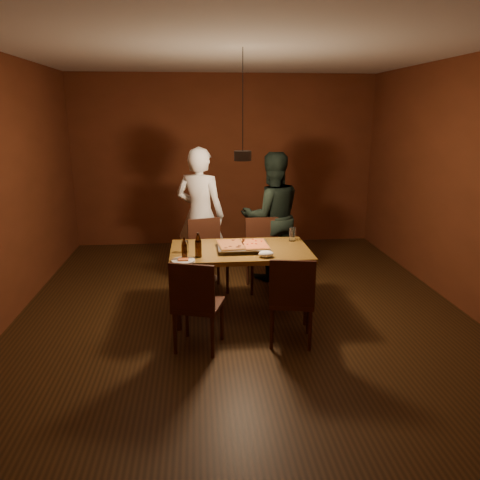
{
  "coord_description": "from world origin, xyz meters",
  "views": [
    {
      "loc": [
        -0.48,
        -4.87,
        2.18
      ],
      "look_at": [
        -0.03,
        -0.01,
        0.85
      ],
      "focal_mm": 35.0,
      "sensor_mm": 36.0,
      "label": 1
    }
  ],
  "objects": [
    {
      "name": "room_shell",
      "position": [
        0.0,
        0.0,
        1.4
      ],
      "size": [
        6.0,
        6.0,
        6.0
      ],
      "color": "#39220F",
      "rests_on": "ground"
    },
    {
      "name": "beer_bottle_b",
      "position": [
        -0.48,
        -0.27,
        0.88
      ],
      "size": [
        0.07,
        0.07,
        0.26
      ],
      "color": "black",
      "rests_on": "dining_table"
    },
    {
      "name": "pizza_meat",
      "position": [
        -0.13,
        -0.03,
        0.81
      ],
      "size": [
        0.3,
        0.44,
        0.02
      ],
      "primitive_type": "cube",
      "rotation": [
        0.0,
        0.0,
        0.1
      ],
      "color": "maroon",
      "rests_on": "pizza_tray"
    },
    {
      "name": "water_glass_left",
      "position": [
        -0.62,
        -0.07,
        0.81
      ],
      "size": [
        0.08,
        0.08,
        0.12
      ],
      "primitive_type": "cylinder",
      "color": "silver",
      "rests_on": "dining_table"
    },
    {
      "name": "plate_slice",
      "position": [
        -0.63,
        -0.4,
        0.76
      ],
      "size": [
        0.23,
        0.23,
        0.03
      ],
      "color": "white",
      "rests_on": "dining_table"
    },
    {
      "name": "pendant_lamp",
      "position": [
        0.0,
        0.0,
        1.76
      ],
      "size": [
        0.18,
        0.18,
        1.1
      ],
      "color": "black",
      "rests_on": "ceiling"
    },
    {
      "name": "chair_near_left",
      "position": [
        -0.52,
        -0.84,
        0.54
      ],
      "size": [
        0.52,
        0.52,
        0.49
      ],
      "rotation": [
        0.0,
        0.0,
        -0.3
      ],
      "color": "#38190F",
      "rests_on": "floor"
    },
    {
      "name": "napkin",
      "position": [
        0.21,
        -0.33,
        0.78
      ],
      "size": [
        0.16,
        0.12,
        0.07
      ],
      "primitive_type": "ellipsoid",
      "color": "white",
      "rests_on": "dining_table"
    },
    {
      "name": "water_glass_right",
      "position": [
        0.6,
        0.26,
        0.83
      ],
      "size": [
        0.08,
        0.08,
        0.16
      ],
      "primitive_type": "cylinder",
      "color": "silver",
      "rests_on": "dining_table"
    },
    {
      "name": "diner_white",
      "position": [
        -0.44,
        1.15,
        0.88
      ],
      "size": [
        0.76,
        0.64,
        1.77
      ],
      "primitive_type": "imported",
      "rotation": [
        0.0,
        0.0,
        2.75
      ],
      "color": "silver",
      "rests_on": "floor"
    },
    {
      "name": "dining_table",
      "position": [
        -0.03,
        -0.01,
        0.68
      ],
      "size": [
        1.5,
        0.9,
        0.75
      ],
      "color": "brown",
      "rests_on": "floor"
    },
    {
      "name": "chair_far_left",
      "position": [
        -0.37,
        0.78,
        0.54
      ],
      "size": [
        0.52,
        0.52,
        0.49
      ],
      "rotation": [
        0.0,
        0.0,
        3.41
      ],
      "color": "#38190F",
      "rests_on": "floor"
    },
    {
      "name": "pizza_tray",
      "position": [
        0.0,
        -0.03,
        0.77
      ],
      "size": [
        0.59,
        0.5,
        0.05
      ],
      "primitive_type": "cube",
      "rotation": [
        0.0,
        0.0,
        0.1
      ],
      "color": "silver",
      "rests_on": "dining_table"
    },
    {
      "name": "diner_dark",
      "position": [
        0.5,
        1.13,
        0.85
      ],
      "size": [
        0.9,
        0.75,
        1.7
      ],
      "primitive_type": "imported",
      "rotation": [
        0.0,
        0.0,
        3.27
      ],
      "color": "black",
      "rests_on": "floor"
    },
    {
      "name": "chair_near_right",
      "position": [
        0.39,
        -0.81,
        0.54
      ],
      "size": [
        0.49,
        0.49,
        0.49
      ],
      "rotation": [
        0.0,
        0.0,
        -0.19
      ],
      "color": "#38190F",
      "rests_on": "floor"
    },
    {
      "name": "pizza_cheese",
      "position": [
        0.13,
        -0.04,
        0.81
      ],
      "size": [
        0.28,
        0.42,
        0.02
      ],
      "primitive_type": "cube",
      "rotation": [
        0.0,
        0.0,
        0.04
      ],
      "color": "gold",
      "rests_on": "pizza_tray"
    },
    {
      "name": "beer_bottle_a",
      "position": [
        -0.62,
        -0.32,
        0.86
      ],
      "size": [
        0.06,
        0.06,
        0.22
      ],
      "color": "black",
      "rests_on": "dining_table"
    },
    {
      "name": "chair_far_right",
      "position": [
        0.34,
        0.77,
        0.54
      ],
      "size": [
        0.43,
        0.43,
        0.49
      ],
      "rotation": [
        0.0,
        0.0,
        3.18
      ],
      "color": "#38190F",
      "rests_on": "floor"
    },
    {
      "name": "spatula",
      "position": [
        -0.0,
        -0.02,
        0.81
      ],
      "size": [
        0.14,
        0.25,
        0.04
      ],
      "primitive_type": null,
      "rotation": [
        0.0,
        0.0,
        -0.21
      ],
      "color": "silver",
      "rests_on": "pizza_tray"
    }
  ]
}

